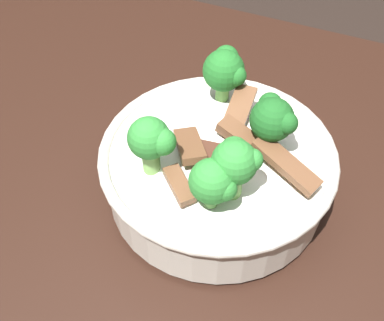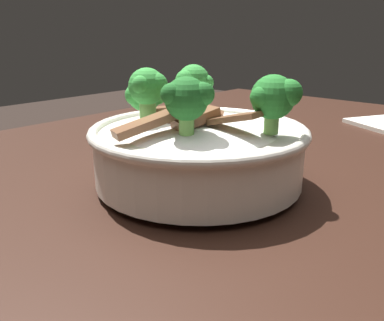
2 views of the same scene
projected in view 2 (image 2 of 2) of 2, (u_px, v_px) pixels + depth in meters
The scene contains 3 objects.
dining_table at pixel (169, 256), 0.53m from camera, with size 1.52×0.87×0.77m.
rice_bowl at pixel (198, 144), 0.47m from camera, with size 0.26×0.26×0.14m.
chopsticks_pair at pixel (207, 120), 0.84m from camera, with size 0.22×0.03×0.01m.
Camera 2 is at (0.33, 0.33, 0.95)m, focal length 37.51 mm.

